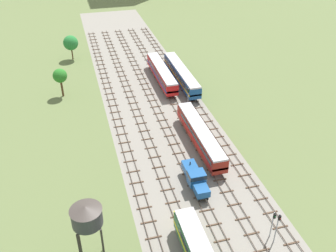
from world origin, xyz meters
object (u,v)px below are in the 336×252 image
at_px(diesel_railcar_centre_mid, 200,135).
at_px(passenger_coach_centre_right_midfar, 181,74).
at_px(shunter_loco_centre_left_near, 196,178).
at_px(signal_post_mid, 188,96).
at_px(signal_post_near, 277,225).
at_px(water_tower, 87,216).
at_px(diesel_railcar_centre_far, 162,73).
at_px(signal_post_nearest, 273,221).

xyz_separation_m(diesel_railcar_centre_mid, passenger_coach_centre_right_midfar, (4.54, 26.83, 0.02)).
xyz_separation_m(shunter_loco_centre_left_near, passenger_coach_centre_right_midfar, (9.08, 37.45, 0.60)).
xyz_separation_m(shunter_loco_centre_left_near, signal_post_mid, (6.81, 24.99, 1.15)).
height_order(passenger_coach_centre_right_midfar, signal_post_near, signal_post_near).
relative_size(water_tower, signal_post_near, 1.80).
distance_m(diesel_railcar_centre_far, signal_post_mid, 14.54).
height_order(diesel_railcar_centre_mid, signal_post_nearest, signal_post_nearest).
bearing_deg(signal_post_nearest, passenger_coach_centre_right_midfar, 87.40).
height_order(passenger_coach_centre_right_midfar, water_tower, water_tower).
xyz_separation_m(signal_post_nearest, signal_post_mid, (0.00, 37.56, 0.17)).
relative_size(diesel_railcar_centre_mid, water_tower, 2.09).
bearing_deg(passenger_coach_centre_right_midfar, diesel_railcar_centre_far, 157.25).
xyz_separation_m(shunter_loco_centre_left_near, diesel_railcar_centre_mid, (4.54, 10.62, 0.59)).
xyz_separation_m(diesel_railcar_centre_mid, diesel_railcar_centre_far, (0.00, 28.73, 0.00)).
height_order(diesel_railcar_centre_mid, diesel_railcar_centre_far, same).
height_order(passenger_coach_centre_right_midfar, signal_post_nearest, signal_post_nearest).
height_order(water_tower, signal_post_mid, water_tower).
xyz_separation_m(water_tower, signal_post_mid, (24.32, 35.12, -5.09)).
distance_m(diesel_railcar_centre_mid, diesel_railcar_centre_far, 28.73).
xyz_separation_m(passenger_coach_centre_right_midfar, signal_post_near, (-2.27, -51.11, 0.84)).
xyz_separation_m(diesel_railcar_centre_mid, signal_post_mid, (2.27, 14.38, 0.57)).
relative_size(diesel_railcar_centre_far, water_tower, 2.09).
distance_m(passenger_coach_centre_right_midfar, water_tower, 54.79).
bearing_deg(signal_post_nearest, shunter_loco_centre_left_near, 118.44).
height_order(passenger_coach_centre_right_midfar, diesel_railcar_centre_far, same).
height_order(diesel_railcar_centre_mid, signal_post_mid, signal_post_mid).
bearing_deg(diesel_railcar_centre_mid, signal_post_nearest, -84.41).
bearing_deg(signal_post_nearest, signal_post_mid, 90.00).
bearing_deg(signal_post_near, signal_post_mid, 90.00).
height_order(diesel_railcar_centre_mid, passenger_coach_centre_right_midfar, same).
bearing_deg(shunter_loco_centre_left_near, passenger_coach_centre_right_midfar, 76.38).
relative_size(passenger_coach_centre_right_midfar, diesel_railcar_centre_far, 1.07).
relative_size(diesel_railcar_centre_far, signal_post_near, 3.76).
relative_size(diesel_railcar_centre_far, signal_post_nearest, 4.40).
bearing_deg(shunter_loco_centre_left_near, water_tower, -149.96).
xyz_separation_m(shunter_loco_centre_left_near, water_tower, (-17.51, -10.13, 6.24)).
xyz_separation_m(shunter_loco_centre_left_near, diesel_railcar_centre_far, (4.54, 39.35, 0.59)).
distance_m(signal_post_near, signal_post_mid, 38.66).
xyz_separation_m(water_tower, signal_post_nearest, (24.32, -2.44, -5.26)).
distance_m(diesel_railcar_centre_mid, signal_post_nearest, 23.30).
distance_m(diesel_railcar_centre_mid, passenger_coach_centre_right_midfar, 27.21).
bearing_deg(signal_post_near, passenger_coach_centre_right_midfar, 87.46).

